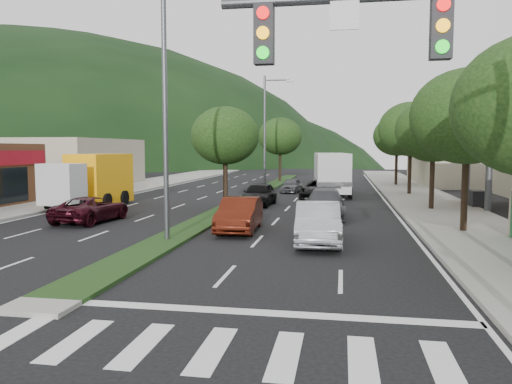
% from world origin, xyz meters
% --- Properties ---
extents(ground, '(160.00, 160.00, 0.00)m').
position_xyz_m(ground, '(0.00, 0.00, 0.00)').
color(ground, black).
rests_on(ground, ground).
extents(sidewalk_right, '(5.00, 90.00, 0.15)m').
position_xyz_m(sidewalk_right, '(12.50, 25.00, 0.07)').
color(sidewalk_right, gray).
rests_on(sidewalk_right, ground).
extents(sidewalk_left, '(6.00, 90.00, 0.15)m').
position_xyz_m(sidewalk_left, '(-13.00, 25.00, 0.07)').
color(sidewalk_left, gray).
rests_on(sidewalk_left, ground).
extents(median, '(1.60, 56.00, 0.12)m').
position_xyz_m(median, '(0.00, 28.00, 0.06)').
color(median, black).
rests_on(median, ground).
extents(traffic_signal, '(6.12, 0.40, 7.00)m').
position_xyz_m(traffic_signal, '(9.03, -1.54, 4.65)').
color(traffic_signal, '#47494C').
rests_on(traffic_signal, ground).
extents(bldg_left_far, '(9.00, 14.00, 4.60)m').
position_xyz_m(bldg_left_far, '(-19.00, 34.00, 2.30)').
color(bldg_left_far, '#B1A48D').
rests_on(bldg_left_far, ground).
extents(bldg_right_far, '(10.00, 16.00, 5.20)m').
position_xyz_m(bldg_right_far, '(19.50, 44.00, 2.60)').
color(bldg_right_far, '#B1A48D').
rests_on(bldg_right_far, ground).
extents(hill_far, '(176.00, 132.00, 82.00)m').
position_xyz_m(hill_far, '(-80.00, 110.00, 0.00)').
color(hill_far, black).
rests_on(hill_far, ground).
extents(tree_r_b, '(4.80, 4.80, 6.94)m').
position_xyz_m(tree_r_b, '(12.00, 12.00, 5.04)').
color(tree_r_b, black).
rests_on(tree_r_b, sidewalk_right).
extents(tree_r_c, '(4.40, 4.40, 6.48)m').
position_xyz_m(tree_r_c, '(12.00, 20.00, 4.75)').
color(tree_r_c, black).
rests_on(tree_r_c, sidewalk_right).
extents(tree_r_d, '(5.00, 5.00, 7.17)m').
position_xyz_m(tree_r_d, '(12.00, 30.00, 5.18)').
color(tree_r_d, black).
rests_on(tree_r_d, sidewalk_right).
extents(tree_r_e, '(4.60, 4.60, 6.71)m').
position_xyz_m(tree_r_e, '(12.00, 40.00, 4.89)').
color(tree_r_e, black).
rests_on(tree_r_e, sidewalk_right).
extents(tree_med_near, '(4.00, 4.00, 6.02)m').
position_xyz_m(tree_med_near, '(0.00, 18.00, 4.43)').
color(tree_med_near, black).
rests_on(tree_med_near, median).
extents(tree_med_far, '(4.80, 4.80, 6.94)m').
position_xyz_m(tree_med_far, '(0.00, 44.00, 5.01)').
color(tree_med_far, black).
rests_on(tree_med_far, median).
extents(streetlight_near, '(2.60, 0.25, 10.00)m').
position_xyz_m(streetlight_near, '(0.21, 8.00, 5.58)').
color(streetlight_near, '#47494C').
rests_on(streetlight_near, ground).
extents(streetlight_mid, '(2.60, 0.25, 10.00)m').
position_xyz_m(streetlight_mid, '(0.21, 33.00, 5.58)').
color(streetlight_mid, '#47494C').
rests_on(streetlight_mid, ground).
extents(sedan_silver, '(1.96, 4.91, 1.59)m').
position_xyz_m(sedan_silver, '(5.89, 8.72, 0.79)').
color(sedan_silver, silver).
rests_on(sedan_silver, ground).
extents(suv_maroon, '(2.55, 4.82, 1.29)m').
position_xyz_m(suv_maroon, '(-5.61, 12.49, 0.65)').
color(suv_maroon, '#330B14').
rests_on(suv_maroon, ground).
extents(car_queue_a, '(2.04, 4.51, 1.50)m').
position_xyz_m(car_queue_a, '(1.50, 21.03, 0.75)').
color(car_queue_a, black).
rests_on(car_queue_a, ground).
extents(car_queue_b, '(2.22, 5.27, 1.52)m').
position_xyz_m(car_queue_b, '(5.90, 16.03, 0.76)').
color(car_queue_b, '#454549').
rests_on(car_queue_b, ground).
extents(car_queue_c, '(1.79, 4.62, 1.50)m').
position_xyz_m(car_queue_c, '(2.31, 11.03, 0.75)').
color(car_queue_c, '#541A0E').
rests_on(car_queue_c, ground).
extents(car_queue_d, '(2.84, 5.19, 1.38)m').
position_xyz_m(car_queue_d, '(5.13, 26.03, 0.69)').
color(car_queue_d, black).
rests_on(car_queue_d, ground).
extents(car_queue_e, '(1.74, 3.61, 1.19)m').
position_xyz_m(car_queue_e, '(2.59, 31.03, 0.59)').
color(car_queue_e, '#505055').
rests_on(car_queue_e, ground).
extents(car_queue_f, '(2.59, 5.36, 1.50)m').
position_xyz_m(car_queue_f, '(4.89, 43.00, 0.75)').
color(car_queue_f, black).
rests_on(car_queue_f, ground).
extents(box_truck, '(3.21, 6.98, 3.34)m').
position_xyz_m(box_truck, '(-8.71, 18.51, 1.58)').
color(box_truck, silver).
rests_on(box_truck, ground).
extents(motorhome, '(3.36, 8.81, 3.31)m').
position_xyz_m(motorhome, '(5.90, 29.23, 1.76)').
color(motorhome, '#BBBBBB').
rests_on(motorhome, ground).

